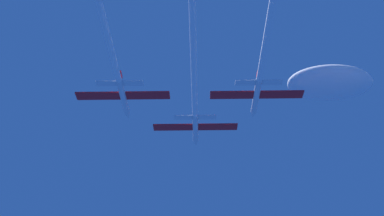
% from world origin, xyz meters
% --- Properties ---
extents(jet_lead, '(17.46, 54.62, 2.89)m').
position_xyz_m(jet_lead, '(0.61, -15.59, -0.46)').
color(jet_lead, white).
extents(jet_left_wing, '(17.46, 65.15, 2.89)m').
position_xyz_m(jet_left_wing, '(-12.71, -32.71, -0.74)').
color(jet_left_wing, white).
extents(jet_right_wing, '(17.46, 58.33, 2.89)m').
position_xyz_m(jet_right_wing, '(12.25, -28.46, -0.08)').
color(jet_right_wing, white).
extents(cloud_puffy, '(24.56, 13.51, 8.60)m').
position_xyz_m(cloud_puffy, '(39.31, 26.01, 29.42)').
color(cloud_puffy, white).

